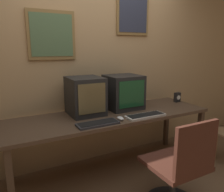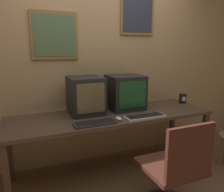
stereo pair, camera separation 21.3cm
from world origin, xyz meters
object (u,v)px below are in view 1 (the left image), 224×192
at_px(keyboard_side, 145,116).
at_px(desk_clock, 177,97).
at_px(monitor_left, 85,96).
at_px(keyboard_main, 98,123).
at_px(mouse_near_keyboard, 120,118).
at_px(monitor_right, 123,92).
at_px(office_chair, 179,173).

distance_m(keyboard_side, desk_clock, 0.88).
bearing_deg(monitor_left, keyboard_main, -93.90).
xyz_separation_m(monitor_left, keyboard_main, (-0.03, -0.40, -0.20)).
relative_size(mouse_near_keyboard, desk_clock, 0.79).
relative_size(monitor_right, desk_clock, 3.15).
bearing_deg(office_chair, monitor_left, 117.51).
xyz_separation_m(mouse_near_keyboard, office_chair, (0.27, -0.60, -0.38)).
distance_m(keyboard_main, desk_clock, 1.42).
bearing_deg(office_chair, mouse_near_keyboard, 114.26).
bearing_deg(desk_clock, monitor_right, 175.14).
bearing_deg(keyboard_side, monitor_left, 142.88).
bearing_deg(mouse_near_keyboard, monitor_right, 55.65).
bearing_deg(office_chair, keyboard_main, 132.78).
relative_size(monitor_left, keyboard_side, 0.93).
height_order(keyboard_side, desk_clock, desk_clock).
distance_m(monitor_right, keyboard_side, 0.47).
distance_m(keyboard_side, mouse_near_keyboard, 0.31).
height_order(mouse_near_keyboard, office_chair, office_chair).
relative_size(desk_clock, office_chair, 0.14).
relative_size(monitor_right, keyboard_side, 0.91).
bearing_deg(monitor_left, monitor_right, 0.97).
height_order(keyboard_main, desk_clock, desk_clock).
distance_m(keyboard_side, office_chair, 0.69).
height_order(keyboard_side, mouse_near_keyboard, mouse_near_keyboard).
xyz_separation_m(keyboard_side, desk_clock, (0.81, 0.35, 0.05)).
xyz_separation_m(monitor_right, mouse_near_keyboard, (-0.27, -0.39, -0.19)).
xyz_separation_m(keyboard_side, mouse_near_keyboard, (-0.30, 0.03, 0.01)).
xyz_separation_m(monitor_left, monitor_right, (0.51, 0.01, -0.00)).
bearing_deg(office_chair, desk_clock, 47.76).
distance_m(desk_clock, office_chair, 1.32).
bearing_deg(keyboard_side, mouse_near_keyboard, 174.28).
distance_m(monitor_left, office_chair, 1.25).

